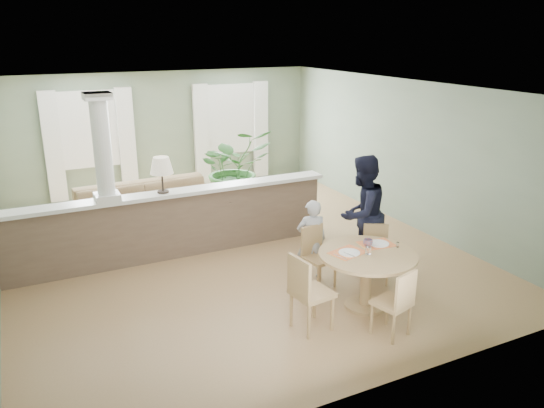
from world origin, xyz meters
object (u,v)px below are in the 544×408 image
chair_side (307,290)px  child_person (311,240)px  dining_table (367,264)px  sofa (149,210)px  chair_far_man (376,250)px  houseplant (235,168)px  man_person (362,214)px  chair_far_boy (317,253)px  chair_near (397,301)px

chair_side → child_person: 1.44m
dining_table → sofa: bearing=116.3°
chair_far_man → dining_table: bearing=-105.0°
houseplant → child_person: size_ratio=1.35×
houseplant → man_person: size_ratio=0.92×
dining_table → chair_far_man: bearing=45.2°
sofa → chair_side: 4.20m
sofa → man_person: size_ratio=1.72×
dining_table → chair_far_boy: (-0.25, 0.86, -0.13)m
sofa → child_person: bearing=-61.8°
chair_side → child_person: (0.77, 1.22, 0.07)m
chair_near → man_person: (0.73, 1.79, 0.42)m
sofa → dining_table: bearing=-66.3°
sofa → man_person: man_person is taller
dining_table → child_person: (-0.23, 1.05, -0.00)m
chair_near → chair_side: 1.07m
dining_table → child_person: child_person is taller
sofa → child_person: child_person is taller
houseplant → chair_side: (-1.07, -4.90, -0.29)m
chair_far_boy → houseplant: bearing=74.7°
chair_near → man_person: bearing=-127.8°
houseplant → chair_far_man: houseplant is taller
chair_near → chair_side: bearing=-49.9°
dining_table → man_person: 1.23m
houseplant → child_person: (-0.30, -3.68, -0.22)m
chair_far_man → chair_near: 1.56m
chair_near → chair_side: (-0.88, 0.60, 0.06)m
chair_far_man → child_person: 0.96m
chair_near → child_person: child_person is taller
dining_table → chair_side: chair_side is taller
chair_far_boy → sofa: bearing=108.2°
sofa → chair_far_man: 4.18m
dining_table → man_person: size_ratio=0.71×
chair_far_boy → child_person: 0.23m
houseplant → chair_far_boy: houseplant is taller
sofa → chair_side: bearing=-79.6°
dining_table → chair_side: (-1.00, -0.17, -0.07)m
dining_table → chair_far_boy: 0.90m
man_person → houseplant: bearing=-100.0°
chair_near → chair_far_man: bearing=-133.2°
chair_far_man → child_person: child_person is taller
houseplant → dining_table: size_ratio=1.30×
dining_table → chair_near: bearing=-98.5°
houseplant → man_person: (0.55, -3.72, 0.07)m
sofa → child_person: size_ratio=2.53×
child_person → sofa: bearing=-44.9°
chair_near → chair_side: size_ratio=0.88×
child_person → chair_side: bearing=72.1°
chair_side → child_person: bearing=-39.5°
chair_side → dining_table: bearing=-87.8°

